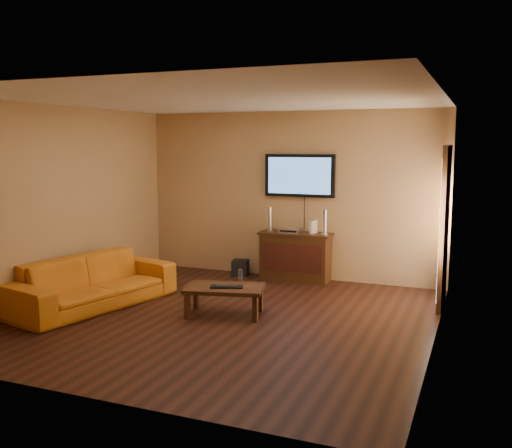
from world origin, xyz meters
The scene contains 14 objects.
ground_plane centered at (0.00, 0.00, 0.00)m, with size 5.00×5.00×0.00m, color black.
room_walls centered at (0.00, 0.62, 1.69)m, with size 5.00×5.00×5.00m.
french_door centered at (2.46, 1.70, 1.05)m, with size 0.07×1.02×2.22m.
media_console centered at (0.18, 2.27, 0.39)m, with size 1.15×0.44×0.78m.
television centered at (0.18, 2.45, 1.67)m, with size 1.15×0.08×0.68m.
coffee_table centered at (-0.07, 0.13, 0.32)m, with size 1.09×0.81×0.38m.
sofa centered at (-1.88, -0.16, 0.45)m, with size 2.28×0.67×0.89m, color #CA6D16.
speaker_left centered at (-0.27, 2.29, 0.96)m, with size 0.11×0.11×0.39m.
speaker_right centered at (0.66, 2.24, 0.96)m, with size 0.11×0.11×0.39m.
av_receiver centered at (0.09, 2.24, 0.81)m, with size 0.32×0.23×0.07m, color silver.
game_console centered at (0.46, 2.30, 0.88)m, with size 0.04×0.15×0.21m, color white.
subwoofer centered at (-0.78, 2.25, 0.13)m, with size 0.26×0.26×0.26m, color black.
bottle centered at (-0.60, 1.85, 0.10)m, with size 0.08×0.08×0.22m.
keyboard centered at (-0.03, 0.09, 0.39)m, with size 0.44×0.28×0.02m.
Camera 1 is at (2.94, -6.28, 2.16)m, focal length 40.00 mm.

